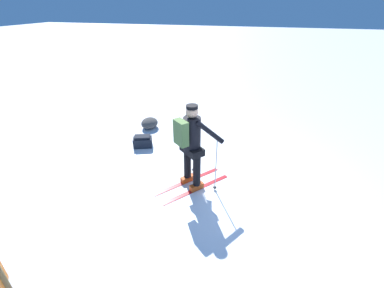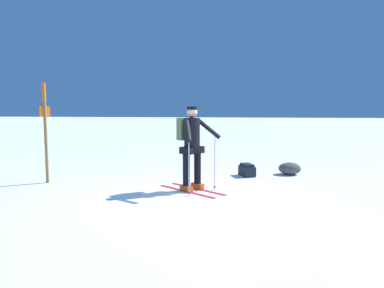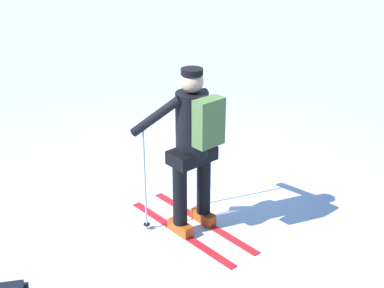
{
  "view_description": "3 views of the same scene",
  "coord_description": "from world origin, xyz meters",
  "views": [
    {
      "loc": [
        4.33,
        0.58,
        3.39
      ],
      "look_at": [
        0.19,
        -0.58,
        1.0
      ],
      "focal_mm": 24.0,
      "sensor_mm": 36.0,
      "label": 1
    },
    {
      "loc": [
        -0.53,
        7.19,
        1.86
      ],
      "look_at": [
        0.19,
        -0.58,
        1.0
      ],
      "focal_mm": 35.0,
      "sensor_mm": 36.0,
      "label": 2
    },
    {
      "loc": [
        0.95,
        -5.44,
        3.21
      ],
      "look_at": [
        0.19,
        -0.58,
        1.0
      ],
      "focal_mm": 50.0,
      "sensor_mm": 36.0,
      "label": 3
    }
  ],
  "objects": [
    {
      "name": "ground_plane",
      "position": [
        0.0,
        0.0,
        0.0
      ],
      "size": [
        80.0,
        80.0,
        0.0
      ],
      "primitive_type": "plane",
      "color": "white"
    },
    {
      "name": "skier",
      "position": [
        0.21,
        -0.59,
        1.03
      ],
      "size": [
        1.51,
        1.36,
        1.78
      ],
      "color": "red",
      "rests_on": "ground_plane"
    }
  ]
}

